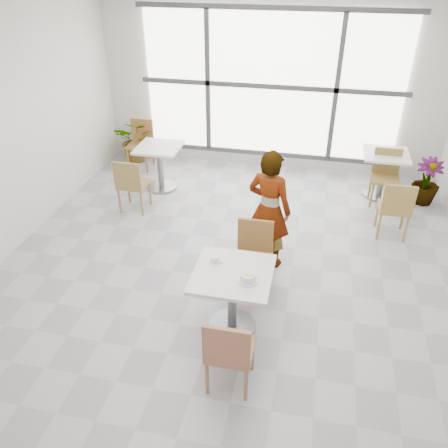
% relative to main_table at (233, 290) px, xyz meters
% --- Properties ---
extents(floor, '(7.00, 7.00, 0.00)m').
position_rel_main_table_xyz_m(floor, '(-0.20, 0.79, -0.52)').
color(floor, '#9E9EA5').
rests_on(floor, ground).
extents(ceiling, '(7.00, 7.00, 0.00)m').
position_rel_main_table_xyz_m(ceiling, '(-0.20, 0.79, 2.48)').
color(ceiling, white).
rests_on(ceiling, ground).
extents(wall_back, '(6.00, 0.00, 6.00)m').
position_rel_main_table_xyz_m(wall_back, '(-0.20, 4.29, 0.98)').
color(wall_back, silver).
rests_on(wall_back, ground).
extents(window, '(4.60, 0.07, 2.52)m').
position_rel_main_table_xyz_m(window, '(-0.20, 4.23, 0.98)').
color(window, white).
rests_on(window, ground).
extents(main_table, '(0.80, 0.80, 0.75)m').
position_rel_main_table_xyz_m(main_table, '(0.00, 0.00, 0.00)').
color(main_table, silver).
rests_on(main_table, ground).
extents(chair_near, '(0.42, 0.42, 0.87)m').
position_rel_main_table_xyz_m(chair_near, '(0.13, -0.80, -0.02)').
color(chair_near, '#966448').
rests_on(chair_near, ground).
extents(chair_far, '(0.42, 0.42, 0.87)m').
position_rel_main_table_xyz_m(chair_far, '(0.10, 0.75, -0.02)').
color(chair_far, olive).
rests_on(chair_far, ground).
extents(oatmeal_bowl, '(0.21, 0.21, 0.09)m').
position_rel_main_table_xyz_m(oatmeal_bowl, '(0.17, -0.09, 0.27)').
color(oatmeal_bowl, silver).
rests_on(oatmeal_bowl, main_table).
extents(coffee_cup, '(0.16, 0.13, 0.07)m').
position_rel_main_table_xyz_m(coffee_cup, '(-0.22, 0.13, 0.26)').
color(coffee_cup, silver).
rests_on(coffee_cup, main_table).
extents(person, '(0.66, 0.53, 1.57)m').
position_rel_main_table_xyz_m(person, '(0.20, 1.28, 0.26)').
color(person, black).
rests_on(person, ground).
extents(bg_table_left, '(0.70, 0.70, 0.75)m').
position_rel_main_table_xyz_m(bg_table_left, '(-1.84, 3.00, -0.04)').
color(bg_table_left, white).
rests_on(bg_table_left, ground).
extents(bg_table_right, '(0.70, 0.70, 0.75)m').
position_rel_main_table_xyz_m(bg_table_right, '(1.78, 3.50, -0.04)').
color(bg_table_right, silver).
rests_on(bg_table_right, ground).
extents(bg_chair_left_near, '(0.42, 0.42, 0.87)m').
position_rel_main_table_xyz_m(bg_chair_left_near, '(-2.00, 2.14, -0.02)').
color(bg_chair_left_near, olive).
rests_on(bg_chair_left_near, ground).
extents(bg_chair_left_far, '(0.42, 0.42, 0.87)m').
position_rel_main_table_xyz_m(bg_chair_left_far, '(-2.48, 3.79, -0.02)').
color(bg_chair_left_far, olive).
rests_on(bg_chair_left_far, ground).
extents(bg_chair_right_near, '(0.42, 0.42, 0.87)m').
position_rel_main_table_xyz_m(bg_chair_right_near, '(1.84, 2.23, -0.02)').
color(bg_chair_right_near, '#9E8140').
rests_on(bg_chair_right_near, ground).
extents(bg_chair_right_far, '(0.42, 0.42, 0.87)m').
position_rel_main_table_xyz_m(bg_chair_right_far, '(1.80, 3.32, -0.02)').
color(bg_chair_right_far, olive).
rests_on(bg_chair_right_far, ground).
extents(plant_left, '(0.77, 0.67, 0.82)m').
position_rel_main_table_xyz_m(plant_left, '(-2.66, 3.99, -0.11)').
color(plant_left, '#497A3C').
rests_on(plant_left, ground).
extents(plant_right, '(0.43, 0.43, 0.75)m').
position_rel_main_table_xyz_m(plant_right, '(2.45, 3.40, -0.15)').
color(plant_right, '#5D8548').
rests_on(plant_right, ground).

